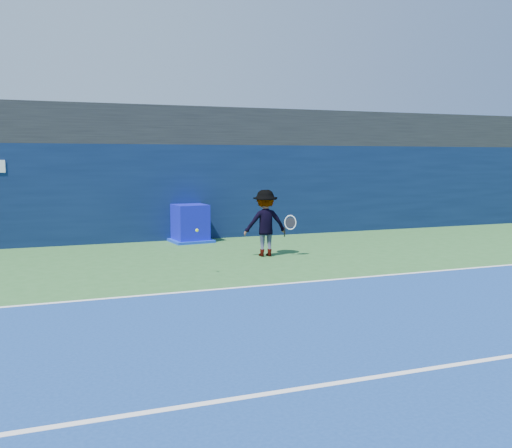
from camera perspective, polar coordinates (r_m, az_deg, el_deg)
The scene contains 8 objects.
ground at distance 8.82m, azimuth 5.87°, elevation -10.39°, with size 80.00×80.00×0.00m, color #2E642D.
baseline at distance 11.49m, azimuth -0.81°, elevation -6.30°, with size 24.00×0.10×0.01m, color white.
service_line at distance 7.18m, azimuth 13.19°, elevation -14.49°, with size 24.00×0.10×0.01m, color white.
stadium_band at distance 19.45m, azimuth -9.40°, elevation 9.53°, with size 36.00×3.00×1.20m, color black.
back_wall_assembly at distance 18.47m, azimuth -8.70°, elevation 3.18°, with size 36.00×1.03×3.00m.
equipment_cart at distance 17.75m, azimuth -6.59°, elevation -0.07°, with size 1.33×1.33×1.16m.
tennis_player at distance 15.00m, azimuth 0.94°, elevation 0.10°, with size 1.36×0.80×1.75m.
tennis_ball at distance 12.50m, azimuth -5.92°, elevation -0.63°, with size 0.07×0.07×0.07m.
Camera 1 is at (-3.77, -7.55, 2.57)m, focal length 40.00 mm.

